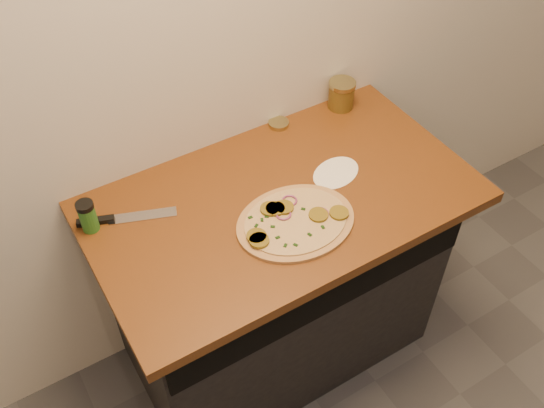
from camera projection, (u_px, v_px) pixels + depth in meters
cabinet at (276, 280)px, 2.23m from camera, size 1.10×0.60×0.86m
countertop at (282, 200)px, 1.89m from camera, size 1.20×0.70×0.04m
pizza at (295, 221)px, 1.79m from camera, size 0.37×0.37×0.02m
chefs_knife at (118, 219)px, 1.80m from camera, size 0.29×0.13×0.02m
mason_jar_lid at (279, 124)px, 2.11m from camera, size 0.08×0.08×0.02m
salsa_jar at (341, 94)px, 2.15m from camera, size 0.10×0.10×0.10m
spice_shaker at (88, 216)px, 1.74m from camera, size 0.05×0.05×0.10m
flour_spill at (336, 173)px, 1.95m from camera, size 0.22×0.22×0.00m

